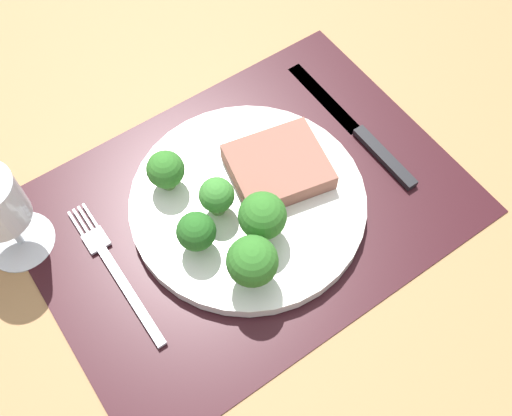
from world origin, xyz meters
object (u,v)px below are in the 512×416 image
(knife, at_px, (360,133))
(plate, at_px, (248,202))
(fork, at_px, (115,271))
(steak, at_px, (278,167))

(knife, bearing_deg, plate, -179.65)
(plate, relative_size, fork, 1.38)
(knife, bearing_deg, fork, 177.00)
(plate, bearing_deg, fork, 174.97)
(plate, xyz_separation_m, fork, (-0.16, 0.01, -0.01))
(fork, bearing_deg, steak, -2.18)
(plate, height_order, knife, plate)
(steak, bearing_deg, plate, -168.88)
(plate, distance_m, fork, 0.16)
(steak, xyz_separation_m, fork, (-0.21, 0.00, -0.03))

